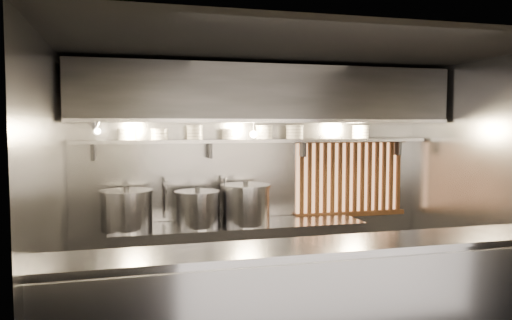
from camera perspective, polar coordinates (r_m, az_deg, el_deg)
name	(u,v)px	position (r m, az deg, el deg)	size (l,w,h in m)	color
ceiling	(295,49)	(4.92, 4.53, 12.51)	(4.50, 4.50, 0.00)	black
wall_back	(255,178)	(6.33, -0.09, -2.08)	(4.50, 4.50, 0.00)	gray
wall_left	(48,203)	(4.68, -22.63, -4.57)	(3.00, 3.00, 0.00)	gray
wall_right	(488,186)	(6.04, 25.02, -2.76)	(3.00, 3.00, 0.00)	gray
serving_counter	(334,312)	(4.25, 8.88, -16.80)	(4.50, 0.56, 1.13)	#9D9DA2
cooking_bench	(239,261)	(6.09, -1.96, -11.45)	(3.00, 0.70, 0.90)	#9D9DA2
bowl_shelf	(259,141)	(6.13, 0.34, 2.21)	(4.40, 0.34, 0.04)	#9D9DA2
exhaust_hood	(264,95)	(5.92, 0.92, 7.42)	(4.40, 0.81, 0.65)	#2D2D30
wood_screen	(351,177)	(6.74, 10.75, -1.95)	(1.56, 0.09, 1.04)	#FAAE70
faucet_left	(165,190)	(6.02, -10.41, -3.36)	(0.04, 0.30, 0.50)	silver
faucet_right	(222,188)	(6.11, -3.85, -3.19)	(0.04, 0.30, 0.50)	silver
heat_lamp	(95,126)	(5.44, -17.96, 3.76)	(0.25, 0.35, 0.20)	#9D9DA2
pendant_bulb	(254,134)	(5.98, -0.28, 2.95)	(0.09, 0.09, 0.19)	#2D2D30
stock_pot_left	(127,210)	(5.80, -14.58, -5.51)	(0.67, 0.67, 0.49)	#9D9DA2
stock_pot_mid	(198,209)	(5.81, -6.68, -5.55)	(0.64, 0.64, 0.46)	#9D9DA2
stock_pot_right	(246,204)	(5.93, -1.19, -5.06)	(0.63, 0.63, 0.51)	#9D9DA2
bowl_stack_0	(127,134)	(5.91, -14.51, 2.85)	(0.23, 0.23, 0.13)	silver
bowl_stack_1	(160,134)	(5.92, -10.96, 2.91)	(0.21, 0.21, 0.13)	silver
bowl_stack_2	(195,132)	(5.96, -7.02, 3.14)	(0.20, 0.20, 0.17)	silver
bowl_stack_3	(230,134)	(6.04, -3.01, 3.00)	(0.21, 0.21, 0.13)	silver
bowl_stack_4	(264,132)	(6.14, 0.96, 3.20)	(0.22, 0.22, 0.17)	silver
bowl_stack_5	(295,132)	(6.26, 4.44, 3.20)	(0.23, 0.23, 0.17)	silver
bowl_stack_6	(360,132)	(6.62, 11.84, 3.17)	(0.23, 0.23, 0.17)	silver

